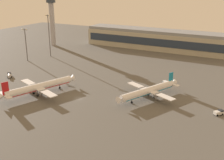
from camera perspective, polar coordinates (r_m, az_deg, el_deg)
ground_plane at (r=138.48m, az=-6.74°, el=-3.73°), size 416.00×416.00×0.00m
terminal_building at (r=243.56m, az=9.39°, el=8.15°), size 127.04×22.40×16.40m
control_tower at (r=257.07m, az=-12.19°, el=12.65°), size 8.00×8.00×45.91m
airplane_near_gate at (r=145.51m, az=-14.71°, el=-1.41°), size 31.21×39.61×10.53m
airplane_far_stand at (r=138.10m, az=7.57°, el=-2.15°), size 28.93×36.63×9.93m
fuel_truck at (r=178.78m, az=-20.19°, el=0.98°), size 6.08×5.78×2.35m
baggage_tractor at (r=128.83m, az=20.94°, el=-6.18°), size 4.15×4.44×2.25m
apron_light_central at (r=218.43m, az=-12.71°, el=9.25°), size 4.80×0.90×31.56m
apron_light_east at (r=210.31m, az=-17.15°, el=7.31°), size 4.80×0.90×23.24m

